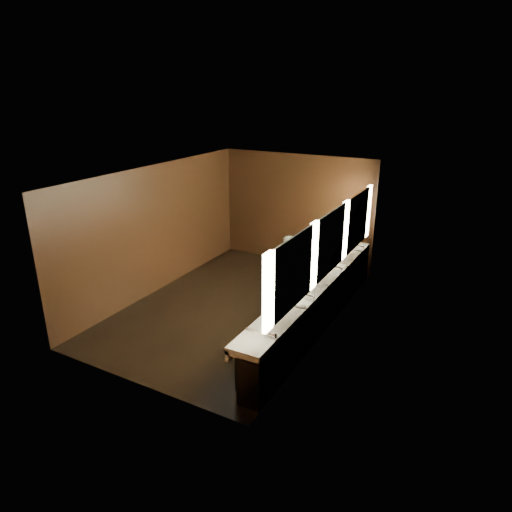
{
  "coord_description": "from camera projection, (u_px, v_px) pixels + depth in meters",
  "views": [
    {
      "loc": [
        4.49,
        -7.34,
        4.34
      ],
      "look_at": [
        0.47,
        0.0,
        1.22
      ],
      "focal_mm": 32.0,
      "sensor_mm": 36.0,
      "label": 1
    }
  ],
  "objects": [
    {
      "name": "person",
      "position": [
        287.0,
        280.0,
        8.69
      ],
      "size": [
        0.47,
        0.67,
        1.76
      ],
      "primitive_type": "imported",
      "rotation": [
        0.0,
        0.0,
        -1.64
      ],
      "color": "#87B5CA",
      "rests_on": "floor"
    },
    {
      "name": "wall_front",
      "position": [
        128.0,
        302.0,
        6.61
      ],
      "size": [
        4.0,
        0.02,
        2.8
      ],
      "primitive_type": "cube",
      "color": "black",
      "rests_on": "floor"
    },
    {
      "name": "ceiling",
      "position": [
        234.0,
        173.0,
        8.59
      ],
      "size": [
        4.0,
        6.0,
        0.02
      ],
      "primitive_type": "cube",
      "color": "#2D2D2B",
      "rests_on": "wall_back"
    },
    {
      "name": "wall_right",
      "position": [
        330.0,
        261.0,
        8.18
      ],
      "size": [
        0.02,
        6.0,
        2.8
      ],
      "primitive_type": "cube",
      "color": "black",
      "rests_on": "floor"
    },
    {
      "name": "wall_left",
      "position": [
        157.0,
        229.0,
        9.98
      ],
      "size": [
        0.02,
        6.0,
        2.8
      ],
      "primitive_type": "cube",
      "color": "black",
      "rests_on": "floor"
    },
    {
      "name": "mirror_band",
      "position": [
        331.0,
        242.0,
        8.06
      ],
      "size": [
        0.06,
        5.03,
        1.15
      ],
      "color": "#FBF0C3",
      "rests_on": "wall_right"
    },
    {
      "name": "trash_bin",
      "position": [
        248.0,
        371.0,
        6.89
      ],
      "size": [
        0.52,
        0.52,
        0.61
      ],
      "primitive_type": "cylinder",
      "rotation": [
        0.0,
        0.0,
        -0.39
      ],
      "color": "black",
      "rests_on": "floor"
    },
    {
      "name": "sink_counter",
      "position": [
        317.0,
        304.0,
        8.59
      ],
      "size": [
        0.55,
        5.4,
        1.01
      ],
      "color": "black",
      "rests_on": "floor"
    },
    {
      "name": "wall_back",
      "position": [
        296.0,
        210.0,
        11.54
      ],
      "size": [
        4.0,
        0.02,
        2.8
      ],
      "primitive_type": "cube",
      "color": "black",
      "rests_on": "floor"
    },
    {
      "name": "floor",
      "position": [
        236.0,
        306.0,
        9.57
      ],
      "size": [
        6.0,
        6.0,
        0.0
      ],
      "primitive_type": "plane",
      "color": "black",
      "rests_on": "ground"
    }
  ]
}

